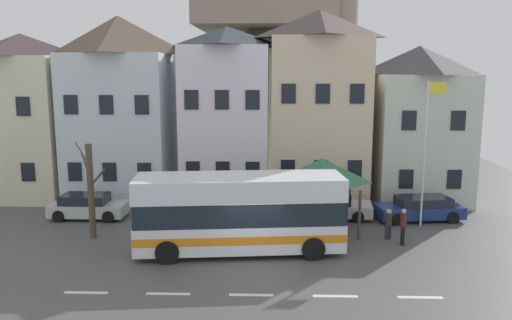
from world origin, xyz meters
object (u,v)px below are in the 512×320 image
at_px(townhouse_03, 318,107).
at_px(townhouse_00, 26,116).
at_px(parked_car_00, 420,208).
at_px(pedestrian_01, 388,224).
at_px(parked_car_01, 88,206).
at_px(bare_tree_01, 91,190).
at_px(pedestrian_00, 403,226).
at_px(transit_bus, 240,214).
at_px(bus_shelter, 322,171).
at_px(parked_car_02, 328,205).
at_px(townhouse_01, 121,108).
at_px(townhouse_02, 227,113).
at_px(townhouse_04, 416,123).
at_px(flagpole, 426,144).
at_px(hilltop_castle, 266,79).
at_px(public_bench, 312,207).

bearing_deg(townhouse_03, townhouse_00, 178.99).
distance_m(parked_car_00, pedestrian_01, 4.06).
distance_m(parked_car_01, bare_tree_01, 3.97).
bearing_deg(bare_tree_01, pedestrian_00, -2.11).
xyz_separation_m(townhouse_03, transit_bus, (-4.21, -10.00, -4.03)).
bearing_deg(bus_shelter, townhouse_03, 87.28).
bearing_deg(parked_car_02, townhouse_01, 165.41).
xyz_separation_m(townhouse_02, townhouse_03, (5.65, -0.42, 0.45)).
bearing_deg(townhouse_01, townhouse_02, 3.35).
distance_m(townhouse_03, townhouse_04, 6.31).
relative_size(bus_shelter, pedestrian_00, 2.14).
distance_m(townhouse_01, bus_shelter, 13.86).
bearing_deg(flagpole, townhouse_02, 149.06).
distance_m(townhouse_00, hilltop_castle, 27.80).
height_order(flagpole, bare_tree_01, flagpole).
bearing_deg(parked_car_00, transit_bus, 21.44).
relative_size(townhouse_00, bus_shelter, 2.80).
bearing_deg(bare_tree_01, parked_car_02, 18.40).
xyz_separation_m(transit_bus, public_bench, (3.62, 5.92, -1.26)).
xyz_separation_m(pedestrian_01, bare_tree_01, (-14.14, -0.27, 1.60)).
height_order(transit_bus, public_bench, transit_bus).
xyz_separation_m(townhouse_00, bus_shelter, (18.16, -6.86, -2.10)).
distance_m(townhouse_04, flagpole, 6.61).
relative_size(hilltop_castle, bare_tree_01, 9.09).
bearing_deg(flagpole, townhouse_04, 79.09).
xyz_separation_m(hilltop_castle, parked_car_02, (3.83, -28.13, -6.41)).
bearing_deg(pedestrian_01, parked_car_00, 53.77).
relative_size(transit_bus, pedestrian_01, 6.37).
relative_size(townhouse_00, hilltop_castle, 0.25).
distance_m(townhouse_00, parked_car_02, 19.81).
relative_size(townhouse_02, parked_car_01, 2.61).
xyz_separation_m(parked_car_00, pedestrian_01, (-2.40, -3.28, 0.12)).
xyz_separation_m(townhouse_04, parked_car_02, (-5.96, -4.96, -4.03)).
distance_m(townhouse_04, parked_car_01, 20.22).
bearing_deg(parked_car_01, hilltop_castle, 72.77).
distance_m(townhouse_04, pedestrian_00, 10.54).
bearing_deg(townhouse_04, hilltop_castle, 112.89).
bearing_deg(flagpole, townhouse_00, 165.03).
bearing_deg(townhouse_01, hilltop_castle, 69.95).
bearing_deg(pedestrian_00, pedestrian_01, 121.07).
bearing_deg(townhouse_04, townhouse_01, -178.40).
xyz_separation_m(townhouse_01, transit_bus, (8.02, -10.03, -3.89)).
xyz_separation_m(transit_bus, bus_shelter, (3.90, 3.47, 1.27)).
bearing_deg(townhouse_00, parked_car_01, -43.25).
relative_size(townhouse_03, parked_car_00, 2.42).
relative_size(townhouse_00, parked_car_01, 2.51).
bearing_deg(townhouse_04, public_bench, -145.75).
bearing_deg(public_bench, townhouse_03, 81.71).
bearing_deg(public_bench, pedestrian_01, -49.57).
height_order(pedestrian_00, bare_tree_01, bare_tree_01).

